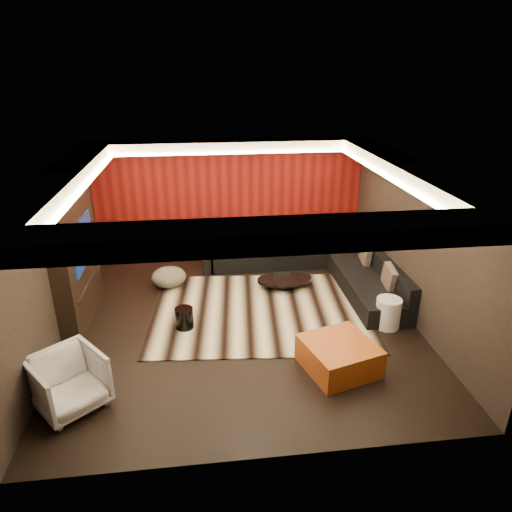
{
  "coord_description": "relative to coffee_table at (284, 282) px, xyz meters",
  "views": [
    {
      "loc": [
        -0.63,
        -6.97,
        4.3
      ],
      "look_at": [
        0.3,
        0.6,
        1.05
      ],
      "focal_mm": 32.0,
      "sensor_mm": 36.0,
      "label": 1
    }
  ],
  "objects": [
    {
      "name": "cove_left",
      "position": [
        -3.34,
        -1.33,
        2.49
      ],
      "size": [
        0.08,
        4.8,
        0.04
      ],
      "primitive_type": "cube",
      "color": "#FFD899",
      "rests_on": "ground"
    },
    {
      "name": "throw_pillows",
      "position": [
        1.26,
        0.38,
        0.51
      ],
      "size": [
        1.88,
        2.73,
        0.5
      ],
      "color": "#CEB097",
      "rests_on": "sectional_sofa"
    },
    {
      "name": "floor",
      "position": [
        -0.98,
        -1.33,
        -0.12
      ],
      "size": [
        6.0,
        6.0,
        0.02
      ],
      "primitive_type": "cube",
      "color": "black",
      "rests_on": "ground"
    },
    {
      "name": "soffit_left",
      "position": [
        -3.68,
        -1.33,
        2.58
      ],
      "size": [
        0.6,
        4.8,
        0.22
      ],
      "primitive_type": "cube",
      "color": "silver",
      "rests_on": "ground"
    },
    {
      "name": "wall_left",
      "position": [
        -3.99,
        -1.33,
        1.29
      ],
      "size": [
        0.02,
        6.0,
        2.8
      ],
      "primitive_type": "cube",
      "color": "black",
      "rests_on": "ground"
    },
    {
      "name": "red_feature_wall",
      "position": [
        -0.98,
        1.64,
        1.29
      ],
      "size": [
        5.98,
        0.05,
        2.78
      ],
      "primitive_type": "cube",
      "color": "#6B0C0A",
      "rests_on": "ground"
    },
    {
      "name": "orange_ottoman",
      "position": [
        0.33,
        -2.76,
        0.1
      ],
      "size": [
        1.22,
        1.22,
        0.44
      ],
      "primitive_type": "cube",
      "rotation": [
        0.0,
        0.0,
        0.29
      ],
      "color": "#AA4315",
      "rests_on": "floor"
    },
    {
      "name": "tv_screen",
      "position": [
        -3.67,
        -0.73,
        1.34
      ],
      "size": [
        0.04,
        1.3,
        0.8
      ],
      "primitive_type": "cube",
      "color": "black",
      "rests_on": "ground"
    },
    {
      "name": "striped_pouf",
      "position": [
        -2.36,
        0.34,
        0.1
      ],
      "size": [
        0.85,
        0.85,
        0.39
      ],
      "primitive_type": "ellipsoid",
      "rotation": [
        0.0,
        0.0,
        0.23
      ],
      "color": "beige",
      "rests_on": "rug"
    },
    {
      "name": "soffit_right",
      "position": [
        1.72,
        -1.33,
        2.58
      ],
      "size": [
        0.6,
        4.8,
        0.22
      ],
      "primitive_type": "cube",
      "color": "silver",
      "rests_on": "ground"
    },
    {
      "name": "wall_right",
      "position": [
        2.03,
        -1.33,
        1.29
      ],
      "size": [
        0.02,
        6.0,
        2.8
      ],
      "primitive_type": "cube",
      "color": "black",
      "rests_on": "ground"
    },
    {
      "name": "tv_surround",
      "position": [
        -3.83,
        -0.73,
        0.99
      ],
      "size": [
        0.3,
        2.0,
        2.2
      ],
      "primitive_type": "cube",
      "color": "black",
      "rests_on": "ground"
    },
    {
      "name": "coffee_table",
      "position": [
        0.0,
        0.0,
        0.0
      ],
      "size": [
        1.14,
        1.14,
        0.19
      ],
      "primitive_type": "cylinder",
      "rotation": [
        0.0,
        0.0,
        0.01
      ],
      "color": "black",
      "rests_on": "rug"
    },
    {
      "name": "tv_shelf",
      "position": [
        -3.67,
        -0.73,
        0.59
      ],
      "size": [
        0.04,
        1.6,
        0.04
      ],
      "primitive_type": "cube",
      "color": "black",
      "rests_on": "ground"
    },
    {
      "name": "cove_front",
      "position": [
        -0.98,
        -3.69,
        2.49
      ],
      "size": [
        4.8,
        0.08,
        0.04
      ],
      "primitive_type": "cube",
      "color": "#FFD899",
      "rests_on": "ground"
    },
    {
      "name": "rug",
      "position": [
        -0.61,
        -0.9,
        -0.1
      ],
      "size": [
        4.24,
        3.32,
        0.02
      ],
      "primitive_type": "cube",
      "rotation": [
        0.0,
        0.0,
        -0.08
      ],
      "color": "beige",
      "rests_on": "floor"
    },
    {
      "name": "drum_stool",
      "position": [
        -2.01,
        -1.34,
        0.09
      ],
      "size": [
        0.42,
        0.42,
        0.37
      ],
      "primitive_type": "cylinder",
      "rotation": [
        0.0,
        0.0,
        -0.42
      ],
      "color": "black",
      "rests_on": "rug"
    },
    {
      "name": "white_side_table",
      "position": [
        1.52,
        -1.71,
        0.16
      ],
      "size": [
        0.45,
        0.45,
        0.54
      ],
      "primitive_type": "cylinder",
      "rotation": [
        0.0,
        0.0,
        0.03
      ],
      "color": "white",
      "rests_on": "floor"
    },
    {
      "name": "sectional_sofa",
      "position": [
        0.75,
        0.54,
        0.15
      ],
      "size": [
        3.65,
        3.5,
        0.75
      ],
      "color": "black",
      "rests_on": "floor"
    },
    {
      "name": "cove_right",
      "position": [
        1.38,
        -1.33,
        2.49
      ],
      "size": [
        0.08,
        4.8,
        0.04
      ],
      "primitive_type": "cube",
      "color": "#FFD899",
      "rests_on": "ground"
    },
    {
      "name": "ceiling",
      "position": [
        -0.98,
        -1.33,
        2.7
      ],
      "size": [
        6.0,
        6.0,
        0.02
      ],
      "primitive_type": "cube",
      "color": "silver",
      "rests_on": "ground"
    },
    {
      "name": "cove_back",
      "position": [
        -0.98,
        1.03,
        2.49
      ],
      "size": [
        4.8,
        0.08,
        0.04
      ],
      "primitive_type": "cube",
      "color": "#FFD899",
      "rests_on": "ground"
    },
    {
      "name": "soffit_back",
      "position": [
        -0.98,
        1.37,
        2.58
      ],
      "size": [
        6.0,
        0.6,
        0.22
      ],
      "primitive_type": "cube",
      "color": "silver",
      "rests_on": "ground"
    },
    {
      "name": "wall_back",
      "position": [
        -0.98,
        1.68,
        1.29
      ],
      "size": [
        6.0,
        0.02,
        2.8
      ],
      "primitive_type": "cube",
      "color": "black",
      "rests_on": "ground"
    },
    {
      "name": "soffit_front",
      "position": [
        -0.98,
        -4.03,
        2.58
      ],
      "size": [
        6.0,
        0.6,
        0.22
      ],
      "primitive_type": "cube",
      "color": "silver",
      "rests_on": "ground"
    },
    {
      "name": "armchair",
      "position": [
        -3.48,
        -3.12,
        0.28
      ],
      "size": [
        1.19,
        1.2,
        0.78
      ],
      "primitive_type": "imported",
      "rotation": [
        0.0,
        0.0,
        0.68
      ],
      "color": "silver",
      "rests_on": "floor"
    }
  ]
}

